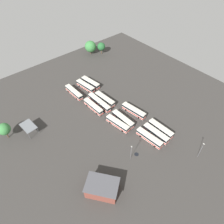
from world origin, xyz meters
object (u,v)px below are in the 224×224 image
tree_northeast (4,129)px  maintenance_shelter (28,126)px  bus_row3_slot3 (74,92)px  bus_row1_slot2 (123,119)px  bus_row0_slot0 (161,129)px  bus_row0_slot1 (156,133)px  bus_row1_slot0 (134,111)px  bus_row2_slot3 (93,106)px  bus_row3_slot0 (91,83)px  tree_east_edge (90,46)px  bus_row2_slot2 (99,102)px  bus_row2_slot1 (105,99)px  lamp_post_near_entrance (131,152)px  tree_west_edge (101,47)px  lamp_post_by_building (201,150)px  bus_row1_slot3 (118,123)px  bus_row0_slot2 (149,138)px  depot_building (102,188)px  bus_row3_slot1 (86,86)px

tree_northeast → maintenance_shelter: bearing=-111.6°
bus_row3_slot3 → bus_row1_slot2: bearing=-168.3°
bus_row0_slot0 → bus_row0_slot1: 3.66m
bus_row1_slot0 → maintenance_shelter: maintenance_shelter is taller
bus_row0_slot0 → bus_row2_slot3: bearing=24.4°
bus_row3_slot0 → tree_east_edge: (28.57, -21.22, 3.77)m
bus_row2_slot2 → tree_east_edge: tree_east_edge is taller
bus_row1_slot0 → bus_row3_slot0: (32.42, 2.61, -0.00)m
bus_row2_slot1 → maintenance_shelter: (6.14, 39.06, 2.17)m
lamp_post_near_entrance → tree_west_edge: 86.12m
bus_row0_slot0 → bus_row3_slot3: size_ratio=0.97×
lamp_post_by_building → tree_west_edge: lamp_post_by_building is taller
bus_row2_slot1 → bus_row3_slot0: 16.62m
tree_west_edge → bus_row1_slot3: bearing=147.9°
bus_row0_slot2 → bus_row1_slot3: (15.29, 4.92, -0.00)m
depot_building → tree_east_edge: 99.00m
bus_row1_slot2 → bus_row2_slot3: bearing=18.5°
bus_row2_slot1 → maintenance_shelter: size_ratio=1.58×
bus_row2_slot2 → tree_west_edge: size_ratio=1.91×
tree_east_edge → bus_row0_slot2: bearing=161.9°
tree_east_edge → bus_row1_slot2: bearing=156.7°
bus_row0_slot1 → lamp_post_near_entrance: (-1.14, 16.86, 2.75)m
bus_row0_slot0 → bus_row3_slot0: size_ratio=1.00×
maintenance_shelter → lamp_post_near_entrance: (-39.95, -24.99, 0.58)m
bus_row2_slot3 → bus_row3_slot3: size_ratio=0.98×
bus_row1_slot0 → tree_northeast: (25.71, 53.39, 3.89)m
bus_row0_slot0 → bus_row3_slot0: 48.85m
bus_row0_slot0 → bus_row1_slot2: same height
depot_building → bus_row3_slot0: bearing=-32.7°
bus_row2_slot1 → lamp_post_by_building: bearing=-171.4°
bus_row1_slot2 → bus_row2_slot1: size_ratio=0.98×
bus_row0_slot2 → maintenance_shelter: bearing=44.3°
bus_row1_slot2 → bus_row3_slot3: size_ratio=0.97×
bus_row3_slot0 → maintenance_shelter: bearing=103.7°
tree_east_edge → bus_row3_slot3: bearing=131.7°
bus_row0_slot1 → depot_building: bearing=97.2°
bus_row0_slot0 → bus_row2_slot1: size_ratio=0.98×
bus_row3_slot1 → tree_northeast: size_ratio=1.51×
bus_row1_slot2 → tree_west_edge: (57.05, -32.32, 3.61)m
bus_row1_slot2 → bus_row3_slot1: bearing=-2.3°
bus_row1_slot0 → tree_west_edge: tree_west_edge is taller
bus_row0_slot1 → bus_row0_slot2: bearing=87.1°
bus_row1_slot3 → bus_row3_slot1: (32.87, -5.00, 0.00)m
bus_row1_slot0 → bus_row2_slot3: size_ratio=1.03×
bus_row0_slot2 → bus_row1_slot2: size_ratio=1.02×
bus_row1_slot0 → lamp_post_by_building: size_ratio=1.51×
bus_row1_slot0 → bus_row1_slot3: (-1.14, 11.68, -0.00)m
bus_row1_slot0 → bus_row3_slot1: size_ratio=1.05×
bus_row0_slot0 → tree_east_edge: tree_east_edge is taller
bus_row0_slot0 → bus_row1_slot0: 16.33m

